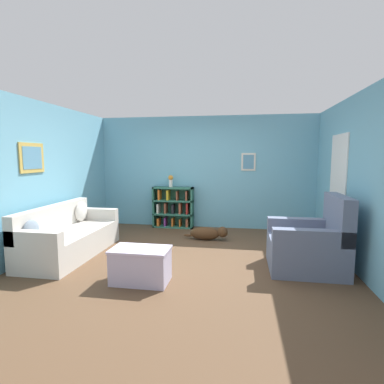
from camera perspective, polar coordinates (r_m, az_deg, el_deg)
ground_plane at (r=5.12m, az=-0.76°, el=-12.29°), size 14.00×14.00×0.00m
wall_back at (r=7.07m, az=2.51°, el=3.76°), size 5.60×0.13×2.60m
wall_left at (r=5.87m, az=-26.12°, el=2.47°), size 0.13×5.00×2.60m
wall_right at (r=5.08m, az=28.87°, el=1.66°), size 0.16×5.00×2.60m
couch at (r=5.56m, az=-22.40°, el=-7.92°), size 0.82×2.01×0.85m
bookshelf at (r=7.10m, az=-3.59°, el=-2.99°), size 0.95×0.28×0.96m
recliner_chair at (r=4.80m, az=21.67°, el=-9.40°), size 1.04×0.94×1.12m
coffee_table at (r=4.15m, az=-9.75°, el=-13.41°), size 0.77×0.46×0.46m
dog at (r=6.08m, az=3.13°, el=-7.83°), size 0.91×0.23×0.28m
vase at (r=7.01m, az=-4.08°, el=2.23°), size 0.12×0.12×0.28m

